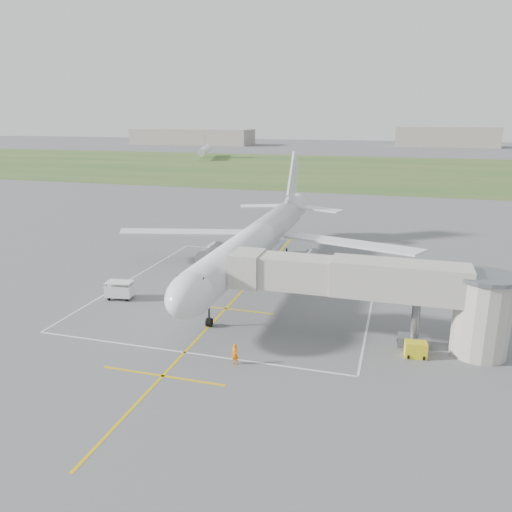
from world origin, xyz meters
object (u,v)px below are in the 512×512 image
(jet_bridge, at_px, (389,290))
(ramp_worker_nose, at_px, (235,354))
(airliner, at_px, (256,241))
(gpu_unit, at_px, (416,350))
(baggage_cart, at_px, (120,290))
(ramp_worker_wing, at_px, (214,271))

(jet_bridge, distance_m, ramp_worker_nose, 13.81)
(airliner, distance_m, gpu_unit, 24.63)
(airliner, height_order, baggage_cart, airliner)
(airliner, height_order, ramp_worker_nose, airliner)
(airliner, relative_size, ramp_worker_nose, 27.84)
(airliner, xyz_separation_m, gpu_unit, (18.14, -16.23, -3.76))
(baggage_cart, height_order, ramp_worker_nose, baggage_cart)
(jet_bridge, relative_size, baggage_cart, 7.95)
(gpu_unit, bearing_deg, jet_bridge, 134.18)
(gpu_unit, bearing_deg, ramp_worker_nose, -165.41)
(jet_bridge, bearing_deg, gpu_unit, -39.33)
(jet_bridge, distance_m, ramp_worker_wing, 24.36)
(airliner, xyz_separation_m, jet_bridge, (15.72, -14.25, 0.35))
(airliner, xyz_separation_m, ramp_worker_wing, (-4.72, -1.59, -3.55))
(ramp_worker_nose, bearing_deg, ramp_worker_wing, 122.85)
(airliner, bearing_deg, ramp_worker_wing, -161.39)
(baggage_cart, xyz_separation_m, ramp_worker_nose, (16.29, -10.24, -0.14))
(baggage_cart, bearing_deg, airliner, 35.62)
(jet_bridge, relative_size, ramp_worker_wing, 13.93)
(gpu_unit, height_order, ramp_worker_wing, ramp_worker_wing)
(airliner, bearing_deg, gpu_unit, -41.82)
(ramp_worker_wing, bearing_deg, airliner, -145.83)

